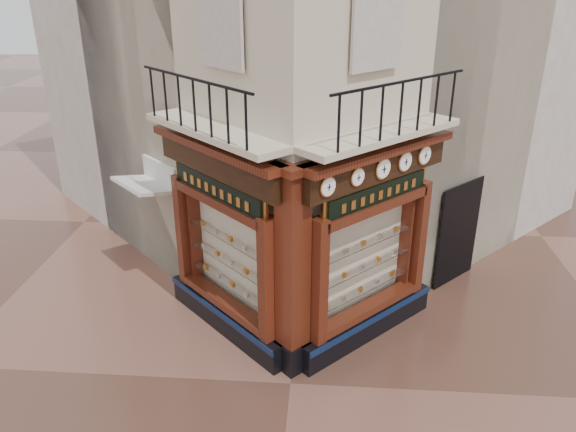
# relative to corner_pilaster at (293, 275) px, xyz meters

# --- Properties ---
(ground) EXTENTS (80.00, 80.00, 0.00)m
(ground) POSITION_rel_corner_pilaster_xyz_m (0.00, -0.50, -1.95)
(ground) COLOR #4C2F23
(ground) RESTS_ON ground
(main_building) EXTENTS (11.31, 11.31, 12.00)m
(main_building) POSITION_rel_corner_pilaster_xyz_m (0.00, 5.66, 4.05)
(main_building) COLOR beige
(main_building) RESTS_ON ground
(neighbour_left) EXTENTS (11.31, 11.31, 11.00)m
(neighbour_left) POSITION_rel_corner_pilaster_xyz_m (-2.47, 8.13, 3.55)
(neighbour_left) COLOR beige
(neighbour_left) RESTS_ON ground
(neighbour_right) EXTENTS (11.31, 11.31, 11.00)m
(neighbour_right) POSITION_rel_corner_pilaster_xyz_m (2.47, 8.13, 3.55)
(neighbour_right) COLOR beige
(neighbour_right) RESTS_ON ground
(shopfront_left) EXTENTS (2.86, 2.86, 3.98)m
(shopfront_left) POSITION_rel_corner_pilaster_xyz_m (-1.41, 1.07, 0.03)
(shopfront_left) COLOR black
(shopfront_left) RESTS_ON ground
(shopfront_right) EXTENTS (2.86, 2.86, 3.98)m
(shopfront_right) POSITION_rel_corner_pilaster_xyz_m (1.41, 1.07, 0.03)
(shopfront_right) COLOR black
(shopfront_right) RESTS_ON ground
(corner_pilaster) EXTENTS (0.85, 0.85, 3.98)m
(corner_pilaster) POSITION_rel_corner_pilaster_xyz_m (0.00, 0.00, 0.00)
(corner_pilaster) COLOR black
(corner_pilaster) RESTS_ON ground
(balcony) EXTENTS (5.94, 2.97, 1.03)m
(balcony) POSITION_rel_corner_pilaster_xyz_m (0.00, 0.99, 2.27)
(balcony) COLOR beige
(balcony) RESTS_ON ground
(clock_a) EXTENTS (0.28, 0.28, 0.35)m
(clock_a) POSITION_rel_corner_pilaster_xyz_m (0.56, -0.05, 1.67)
(clock_a) COLOR #C47F41
(clock_a) RESTS_ON ground
(clock_b) EXTENTS (0.27, 0.27, 0.33)m
(clock_b) POSITION_rel_corner_pilaster_xyz_m (1.05, 0.44, 1.67)
(clock_b) COLOR #C47F41
(clock_b) RESTS_ON ground
(clock_c) EXTENTS (0.31, 0.31, 0.39)m
(clock_c) POSITION_rel_corner_pilaster_xyz_m (1.51, 0.90, 1.67)
(clock_c) COLOR #C47F41
(clock_c) RESTS_ON ground
(clock_d) EXTENTS (0.30, 0.30, 0.38)m
(clock_d) POSITION_rel_corner_pilaster_xyz_m (1.94, 1.33, 1.67)
(clock_d) COLOR #C47F41
(clock_d) RESTS_ON ground
(clock_e) EXTENTS (0.30, 0.30, 0.38)m
(clock_e) POSITION_rel_corner_pilaster_xyz_m (2.34, 1.74, 1.67)
(clock_e) COLOR #C47F41
(clock_e) RESTS_ON ground
(awning) EXTENTS (1.58, 1.58, 0.23)m
(awning) POSITION_rel_corner_pilaster_xyz_m (-3.50, 2.79, -1.95)
(awning) COLOR silver
(awning) RESTS_ON ground
(signboard_left) EXTENTS (2.09, 2.09, 0.56)m
(signboard_left) POSITION_rel_corner_pilaster_xyz_m (-1.46, 1.01, 1.15)
(signboard_left) COLOR #CC8B3C
(signboard_left) RESTS_ON ground
(signboard_right) EXTENTS (1.98, 1.98, 0.53)m
(signboard_right) POSITION_rel_corner_pilaster_xyz_m (1.46, 1.01, 1.15)
(signboard_right) COLOR #CC8B3C
(signboard_right) RESTS_ON ground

